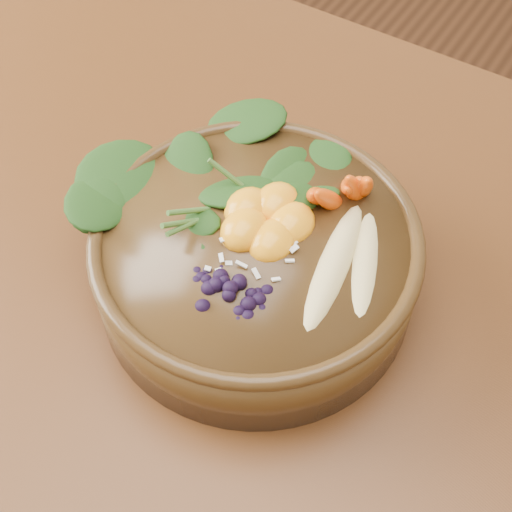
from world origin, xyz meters
TOP-DOWN VIEW (x-y plane):
  - ground at (0.00, 0.00)m, footprint 4.00×4.00m
  - dining_table at (0.00, 0.00)m, footprint 1.60×0.90m
  - stoneware_bowl at (0.15, 0.05)m, footprint 0.31×0.31m
  - kale_heap at (0.10, 0.10)m, footprint 0.20×0.19m
  - carrot_cluster at (0.19, 0.13)m, footprint 0.07×0.07m
  - banana_halves at (0.23, 0.07)m, footprint 0.09×0.16m
  - mandarin_cluster at (0.15, 0.07)m, footprint 0.09×0.10m
  - blueberry_pile at (0.16, -0.01)m, footprint 0.14×0.11m
  - coconut_flakes at (0.16, 0.03)m, footprint 0.10×0.08m

SIDE VIEW (x-z plane):
  - ground at x=0.00m, z-range 0.00..0.00m
  - dining_table at x=0.00m, z-range 0.28..1.03m
  - stoneware_bowl at x=0.15m, z-range 0.75..0.82m
  - coconut_flakes at x=0.16m, z-range 0.82..0.83m
  - banana_halves at x=0.23m, z-range 0.82..0.85m
  - mandarin_cluster at x=0.15m, z-range 0.82..0.85m
  - blueberry_pile at x=0.16m, z-range 0.82..0.86m
  - kale_heap at x=0.10m, z-range 0.82..0.87m
  - carrot_cluster at x=0.19m, z-range 0.82..0.90m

